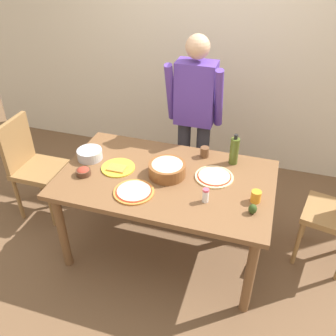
{
  "coord_description": "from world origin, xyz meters",
  "views": [
    {
      "loc": [
        0.67,
        -2.12,
        2.38
      ],
      "look_at": [
        0.0,
        0.05,
        0.81
      ],
      "focal_mm": 39.12,
      "sensor_mm": 36.0,
      "label": 1
    }
  ],
  "objects_px": {
    "chair_wooden_left": "(31,163)",
    "salt_shaker": "(206,195)",
    "dining_table": "(166,187)",
    "pizza_raw_on_board": "(214,177)",
    "popcorn_bowl": "(167,168)",
    "avocado": "(253,209)",
    "person_cook": "(195,113)",
    "plate_with_slice": "(118,168)",
    "mixing_bowl_steel": "(90,154)",
    "small_sauce_bowl": "(83,172)",
    "cup_small_brown": "(205,152)",
    "cup_orange": "(256,196)",
    "olive_oil_bottle": "(234,151)",
    "pizza_cooked_on_tray": "(134,191)"
  },
  "relations": [
    {
      "from": "pizza_cooked_on_tray",
      "to": "pizza_raw_on_board",
      "type": "bearing_deg",
      "value": 34.35
    },
    {
      "from": "chair_wooden_left",
      "to": "cup_small_brown",
      "type": "bearing_deg",
      "value": 8.46
    },
    {
      "from": "pizza_cooked_on_tray",
      "to": "avocado",
      "type": "xyz_separation_m",
      "value": [
        0.83,
        0.03,
        0.03
      ]
    },
    {
      "from": "dining_table",
      "to": "mixing_bowl_steel",
      "type": "bearing_deg",
      "value": 174.45
    },
    {
      "from": "person_cook",
      "to": "cup_small_brown",
      "type": "distance_m",
      "value": 0.45
    },
    {
      "from": "chair_wooden_left",
      "to": "olive_oil_bottle",
      "type": "distance_m",
      "value": 1.81
    },
    {
      "from": "small_sauce_bowl",
      "to": "avocado",
      "type": "relative_size",
      "value": 1.57
    },
    {
      "from": "chair_wooden_left",
      "to": "cup_small_brown",
      "type": "xyz_separation_m",
      "value": [
        1.53,
        0.23,
        0.26
      ]
    },
    {
      "from": "chair_wooden_left",
      "to": "cup_orange",
      "type": "bearing_deg",
      "value": -6.47
    },
    {
      "from": "pizza_raw_on_board",
      "to": "pizza_cooked_on_tray",
      "type": "relative_size",
      "value": 0.99
    },
    {
      "from": "popcorn_bowl",
      "to": "avocado",
      "type": "xyz_separation_m",
      "value": [
        0.66,
        -0.24,
        -0.03
      ]
    },
    {
      "from": "chair_wooden_left",
      "to": "salt_shaker",
      "type": "bearing_deg",
      "value": -11.16
    },
    {
      "from": "person_cook",
      "to": "olive_oil_bottle",
      "type": "relative_size",
      "value": 6.33
    },
    {
      "from": "popcorn_bowl",
      "to": "small_sauce_bowl",
      "type": "xyz_separation_m",
      "value": [
        -0.61,
        -0.18,
        -0.03
      ]
    },
    {
      "from": "pizza_cooked_on_tray",
      "to": "salt_shaker",
      "type": "xyz_separation_m",
      "value": [
        0.5,
        0.05,
        0.04
      ]
    },
    {
      "from": "cup_small_brown",
      "to": "olive_oil_bottle",
      "type": "bearing_deg",
      "value": -6.35
    },
    {
      "from": "plate_with_slice",
      "to": "mixing_bowl_steel",
      "type": "xyz_separation_m",
      "value": [
        -0.27,
        0.07,
        0.03
      ]
    },
    {
      "from": "avocado",
      "to": "salt_shaker",
      "type": "bearing_deg",
      "value": 175.43
    },
    {
      "from": "olive_oil_bottle",
      "to": "person_cook",
      "type": "bearing_deg",
      "value": 135.34
    },
    {
      "from": "pizza_raw_on_board",
      "to": "mixing_bowl_steel",
      "type": "relative_size",
      "value": 1.45
    },
    {
      "from": "person_cook",
      "to": "chair_wooden_left",
      "type": "relative_size",
      "value": 1.71
    },
    {
      "from": "salt_shaker",
      "to": "chair_wooden_left",
      "type": "bearing_deg",
      "value": 168.84
    },
    {
      "from": "person_cook",
      "to": "small_sauce_bowl",
      "type": "height_order",
      "value": "person_cook"
    },
    {
      "from": "chair_wooden_left",
      "to": "pizza_raw_on_board",
      "type": "relative_size",
      "value": 3.28
    },
    {
      "from": "chair_wooden_left",
      "to": "pizza_cooked_on_tray",
      "type": "distance_m",
      "value": 1.24
    },
    {
      "from": "popcorn_bowl",
      "to": "olive_oil_bottle",
      "type": "distance_m",
      "value": 0.55
    },
    {
      "from": "dining_table",
      "to": "pizza_cooked_on_tray",
      "type": "xyz_separation_m",
      "value": [
        -0.16,
        -0.25,
        0.1
      ]
    },
    {
      "from": "pizza_cooked_on_tray",
      "to": "mixing_bowl_steel",
      "type": "distance_m",
      "value": 0.59
    },
    {
      "from": "chair_wooden_left",
      "to": "small_sauce_bowl",
      "type": "bearing_deg",
      "value": -22.26
    },
    {
      "from": "plate_with_slice",
      "to": "cup_orange",
      "type": "bearing_deg",
      "value": -4.41
    },
    {
      "from": "small_sauce_bowl",
      "to": "olive_oil_bottle",
      "type": "distance_m",
      "value": 1.17
    },
    {
      "from": "chair_wooden_left",
      "to": "pizza_raw_on_board",
      "type": "bearing_deg",
      "value": -1.24
    },
    {
      "from": "popcorn_bowl",
      "to": "salt_shaker",
      "type": "relative_size",
      "value": 2.64
    },
    {
      "from": "cup_small_brown",
      "to": "plate_with_slice",
      "type": "bearing_deg",
      "value": -148.29
    },
    {
      "from": "avocado",
      "to": "chair_wooden_left",
      "type": "bearing_deg",
      "value": 169.89
    },
    {
      "from": "mixing_bowl_steel",
      "to": "small_sauce_bowl",
      "type": "relative_size",
      "value": 1.82
    },
    {
      "from": "person_cook",
      "to": "small_sauce_bowl",
      "type": "xyz_separation_m",
      "value": [
        -0.63,
        -0.91,
        -0.15
      ]
    },
    {
      "from": "small_sauce_bowl",
      "to": "cup_orange",
      "type": "xyz_separation_m",
      "value": [
        1.27,
        0.07,
        0.01
      ]
    },
    {
      "from": "olive_oil_bottle",
      "to": "salt_shaker",
      "type": "height_order",
      "value": "olive_oil_bottle"
    },
    {
      "from": "pizza_cooked_on_tray",
      "to": "olive_oil_bottle",
      "type": "xyz_separation_m",
      "value": [
        0.61,
        0.59,
        0.1
      ]
    },
    {
      "from": "pizza_cooked_on_tray",
      "to": "cup_small_brown",
      "type": "xyz_separation_m",
      "value": [
        0.37,
        0.61,
        0.03
      ]
    },
    {
      "from": "dining_table",
      "to": "pizza_raw_on_board",
      "type": "distance_m",
      "value": 0.37
    },
    {
      "from": "person_cook",
      "to": "avocado",
      "type": "bearing_deg",
      "value": -56.8
    },
    {
      "from": "popcorn_bowl",
      "to": "plate_with_slice",
      "type": "bearing_deg",
      "value": -175.05
    },
    {
      "from": "person_cook",
      "to": "popcorn_bowl",
      "type": "relative_size",
      "value": 5.79
    },
    {
      "from": "popcorn_bowl",
      "to": "cup_orange",
      "type": "distance_m",
      "value": 0.68
    },
    {
      "from": "mixing_bowl_steel",
      "to": "small_sauce_bowl",
      "type": "height_order",
      "value": "mixing_bowl_steel"
    },
    {
      "from": "mixing_bowl_steel",
      "to": "olive_oil_bottle",
      "type": "relative_size",
      "value": 0.78
    },
    {
      "from": "dining_table",
      "to": "person_cook",
      "type": "height_order",
      "value": "person_cook"
    },
    {
      "from": "dining_table",
      "to": "salt_shaker",
      "type": "relative_size",
      "value": 15.09
    }
  ]
}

